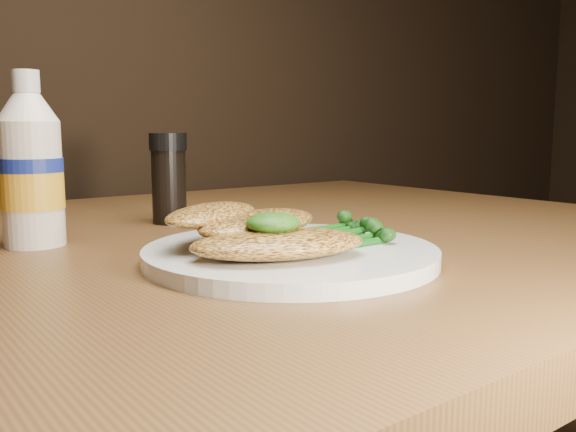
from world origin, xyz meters
TOP-DOWN VIEW (x-y plane):
  - plate at (0.04, 0.90)m, footprint 0.24×0.24m
  - chicken_front at (0.00, 0.87)m, footprint 0.15×0.11m
  - chicken_mid at (0.02, 0.91)m, footprint 0.15×0.10m
  - chicken_back at (-0.01, 0.94)m, footprint 0.13×0.11m
  - pesto_front at (-0.00, 0.87)m, footprint 0.05×0.05m
  - broccolini_bundle at (0.07, 0.89)m, footprint 0.13×0.10m
  - mayo_bottle at (-0.11, 1.10)m, footprint 0.08×0.08m
  - pepper_grinder at (0.05, 1.14)m, footprint 0.05×0.05m

SIDE VIEW (x-z plane):
  - plate at x=0.04m, z-range 0.75..0.76m
  - broccolini_bundle at x=0.07m, z-range 0.76..0.78m
  - chicken_front at x=0.00m, z-range 0.76..0.78m
  - chicken_mid at x=0.02m, z-range 0.77..0.79m
  - chicken_back at x=-0.01m, z-range 0.78..0.80m
  - pesto_front at x=0.00m, z-range 0.78..0.80m
  - pepper_grinder at x=0.05m, z-range 0.75..0.85m
  - mayo_bottle at x=-0.11m, z-range 0.75..0.91m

